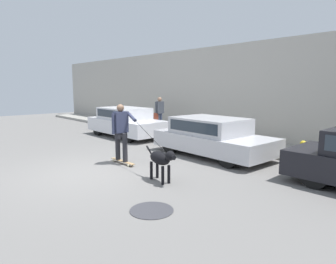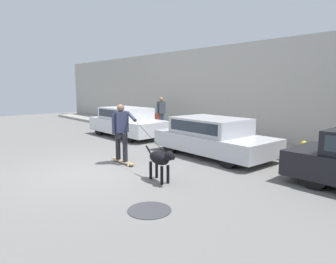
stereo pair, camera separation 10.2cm
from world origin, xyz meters
name	(u,v)px [view 2 (the right image)]	position (x,y,z in m)	size (l,w,h in m)	color
ground_plane	(94,172)	(0.00, 0.00, 0.00)	(36.00, 36.00, 0.00)	slate
back_wall	(249,93)	(0.00, 6.86, 1.96)	(32.00, 0.30, 3.93)	#ADA89E
sidewalk_curb	(230,142)	(0.00, 5.75, 0.07)	(30.00, 1.87, 0.15)	gray
parked_car_0	(127,122)	(-4.18, 3.78, 0.64)	(3.97, 1.74, 1.28)	black
parked_car_1	(213,137)	(0.79, 3.78, 0.61)	(3.98, 1.88, 1.22)	black
dog	(160,159)	(1.76, 0.80, 0.54)	(1.20, 0.40, 0.81)	black
skateboarder	(121,130)	(-0.28, 1.03, 0.98)	(2.90, 0.58, 1.72)	beige
pedestrian_with_bag	(161,112)	(-4.06, 5.62, 1.01)	(0.21, 0.62, 1.56)	#3D4760
manhole_cover	(149,210)	(2.90, -0.40, 0.01)	(0.80, 0.80, 0.01)	#38383D
fire_hydrant	(303,154)	(3.36, 4.57, 0.39)	(0.18, 0.18, 0.74)	gold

